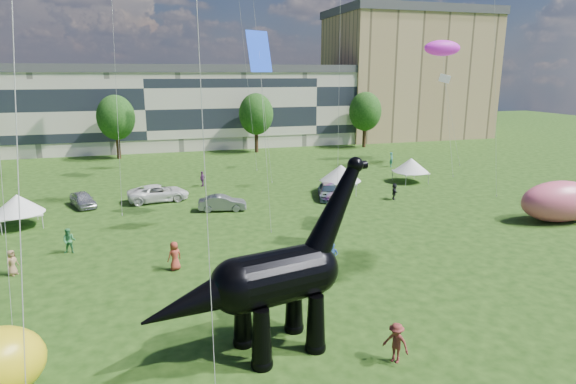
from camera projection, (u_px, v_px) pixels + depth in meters
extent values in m
plane|color=#16330C|center=(342.00, 336.00, 22.32)|extent=(220.00, 220.00, 0.00)
cube|color=beige|center=(145.00, 111.00, 76.37)|extent=(78.00, 11.00, 12.00)
cube|color=tan|center=(406.00, 77.00, 91.15)|extent=(28.00, 18.00, 22.00)
cylinder|color=#382314|center=(118.00, 147.00, 67.96)|extent=(0.56, 0.56, 3.20)
ellipsoid|color=#14380F|center=(116.00, 114.00, 66.82)|extent=(5.20, 5.20, 6.24)
cylinder|color=#382314|center=(256.00, 142.00, 73.46)|extent=(0.56, 0.56, 3.20)
ellipsoid|color=#14380F|center=(256.00, 111.00, 72.32)|extent=(5.20, 5.20, 6.24)
cylinder|color=#382314|center=(364.00, 137.00, 78.40)|extent=(0.56, 0.56, 3.20)
ellipsoid|color=#14380F|center=(365.00, 108.00, 77.26)|extent=(5.20, 5.20, 6.24)
cone|color=black|center=(262.00, 339.00, 19.66)|extent=(1.07, 1.07, 2.61)
sphere|color=black|center=(262.00, 363.00, 19.94)|extent=(0.96, 0.96, 0.96)
cone|color=black|center=(243.00, 318.00, 21.29)|extent=(1.07, 1.07, 2.61)
sphere|color=black|center=(243.00, 341.00, 21.56)|extent=(0.96, 0.96, 0.96)
cone|color=black|center=(316.00, 323.00, 20.88)|extent=(1.07, 1.07, 2.61)
sphere|color=black|center=(315.00, 347.00, 21.16)|extent=(0.96, 0.96, 0.96)
cone|color=black|center=(294.00, 305.00, 22.51)|extent=(1.07, 1.07, 2.61)
sphere|color=black|center=(294.00, 327.00, 22.78)|extent=(0.96, 0.96, 0.96)
cylinder|color=black|center=(277.00, 277.00, 20.54)|extent=(4.07, 3.07, 2.35)
sphere|color=black|center=(237.00, 286.00, 19.68)|extent=(2.35, 2.35, 2.35)
sphere|color=black|center=(313.00, 269.00, 21.39)|extent=(2.26, 2.26, 2.26)
cone|color=black|center=(334.00, 211.00, 21.28)|extent=(3.48, 1.97, 4.61)
sphere|color=black|center=(355.00, 165.00, 21.29)|extent=(0.73, 0.73, 0.73)
cylinder|color=black|center=(360.00, 165.00, 21.43)|extent=(0.68, 0.50, 0.38)
cone|color=black|center=(195.00, 302.00, 18.92)|extent=(4.88, 2.77, 2.55)
imported|color=#AFAFB4|center=(83.00, 199.00, 43.62)|extent=(2.96, 4.33, 1.37)
imported|color=slate|center=(222.00, 203.00, 42.42)|extent=(4.37, 2.19, 1.38)
imported|color=white|center=(158.00, 193.00, 45.54)|extent=(5.91, 3.23, 1.57)
imported|color=#595960|center=(328.00, 191.00, 46.62)|extent=(3.20, 5.08, 1.37)
cube|color=silver|center=(340.00, 181.00, 48.73)|extent=(4.22, 4.22, 0.13)
cone|color=silver|center=(341.00, 173.00, 48.52)|extent=(5.34, 5.34, 1.63)
cylinder|color=#999999|center=(325.00, 190.00, 47.53)|extent=(0.07, 0.07, 1.19)
cylinder|color=#999999|center=(356.00, 191.00, 47.27)|extent=(0.07, 0.07, 1.19)
cylinder|color=#999999|center=(326.00, 183.00, 50.47)|extent=(0.07, 0.07, 1.19)
cylinder|color=#999999|center=(355.00, 184.00, 50.21)|extent=(0.07, 0.07, 1.19)
cube|color=white|center=(411.00, 172.00, 53.49)|extent=(3.12, 3.12, 0.12)
cone|color=white|center=(411.00, 165.00, 53.29)|extent=(3.96, 3.96, 1.52)
cylinder|color=#999999|center=(406.00, 180.00, 51.88)|extent=(0.06, 0.06, 1.12)
cylinder|color=#999999|center=(429.00, 179.00, 52.73)|extent=(0.06, 0.06, 1.12)
cylinder|color=#999999|center=(392.00, 175.00, 54.51)|extent=(0.06, 0.06, 1.12)
cylinder|color=#999999|center=(414.00, 174.00, 55.36)|extent=(0.06, 0.06, 1.12)
cube|color=white|center=(19.00, 214.00, 37.78)|extent=(3.82, 3.82, 0.12)
cone|color=white|center=(18.00, 204.00, 37.58)|extent=(4.84, 4.84, 1.51)
cylinder|color=#999999|center=(1.00, 228.00, 36.00)|extent=(0.06, 0.06, 1.11)
cylinder|color=#999999|center=(43.00, 222.00, 37.57)|extent=(0.06, 0.06, 1.11)
cylinder|color=#999999|center=(37.00, 213.00, 39.81)|extent=(0.06, 0.06, 1.11)
ellipsoid|color=#EC5B7C|center=(560.00, 201.00, 39.11)|extent=(7.08, 4.04, 3.39)
imported|color=#2A4D9B|center=(332.00, 258.00, 29.24)|extent=(0.81, 0.74, 1.87)
imported|color=teal|center=(391.00, 160.00, 62.18)|extent=(0.75, 0.83, 1.89)
imported|color=#612C64|center=(202.00, 179.00, 51.53)|extent=(0.89, 1.01, 1.64)
imported|color=maroon|center=(396.00, 343.00, 20.11)|extent=(1.21, 1.31, 1.77)
imported|color=#9F3727|center=(175.00, 256.00, 29.59)|extent=(1.05, 0.90, 1.82)
imported|color=#348247|center=(69.00, 241.00, 32.34)|extent=(0.95, 0.79, 1.75)
imported|color=#9E754F|center=(12.00, 263.00, 28.84)|extent=(0.85, 0.92, 1.59)
imported|color=black|center=(394.00, 191.00, 46.14)|extent=(1.02, 1.55, 1.60)
plane|color=blue|center=(259.00, 51.00, 35.70)|extent=(2.91, 1.99, 2.99)
ellipsoid|color=#BF1BC0|center=(442.00, 48.00, 60.54)|extent=(5.34, 4.85, 1.95)
cube|color=silver|center=(445.00, 78.00, 63.29)|extent=(3.04, 3.44, 1.26)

